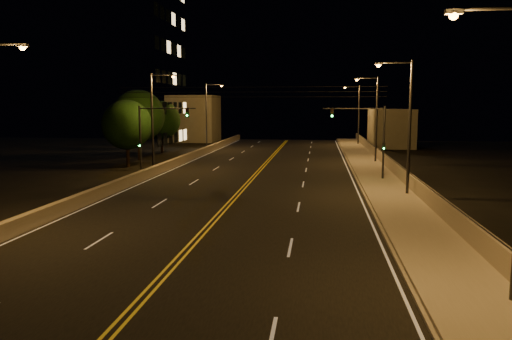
# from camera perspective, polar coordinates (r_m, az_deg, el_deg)

# --- Properties ---
(road) EXTENTS (18.00, 120.00, 0.02)m
(road) POSITION_cam_1_polar(r_m,az_deg,el_deg) (32.41, -3.07, -3.85)
(road) COLOR black
(road) RESTS_ON ground
(sidewalk) EXTENTS (3.60, 120.00, 0.30)m
(sidewalk) POSITION_cam_1_polar(r_m,az_deg,el_deg) (32.28, 16.19, -3.94)
(sidewalk) COLOR gray
(sidewalk) RESTS_ON ground
(curb) EXTENTS (0.14, 120.00, 0.15)m
(curb) POSITION_cam_1_polar(r_m,az_deg,el_deg) (32.05, 12.88, -4.04)
(curb) COLOR gray
(curb) RESTS_ON ground
(parapet_wall) EXTENTS (0.30, 120.00, 1.00)m
(parapet_wall) POSITION_cam_1_polar(r_m,az_deg,el_deg) (32.46, 19.12, -2.82)
(parapet_wall) COLOR gray
(parapet_wall) RESTS_ON sidewalk
(jersey_barrier) EXTENTS (0.45, 120.00, 0.86)m
(jersey_barrier) POSITION_cam_1_polar(r_m,az_deg,el_deg) (35.07, -17.79, -2.64)
(jersey_barrier) COLOR gray
(jersey_barrier) RESTS_ON ground
(distant_building_right) EXTENTS (6.00, 10.00, 5.70)m
(distant_building_right) POSITION_cam_1_polar(r_m,az_deg,el_deg) (78.61, 15.14, 4.65)
(distant_building_right) COLOR gray
(distant_building_right) RESTS_ON ground
(distant_building_left) EXTENTS (8.00, 8.00, 7.95)m
(distant_building_left) POSITION_cam_1_polar(r_m,az_deg,el_deg) (88.09, -7.10, 5.86)
(distant_building_left) COLOR gray
(distant_building_left) RESTS_ON ground
(parapet_rail) EXTENTS (0.06, 120.00, 0.06)m
(parapet_rail) POSITION_cam_1_polar(r_m,az_deg,el_deg) (32.38, 19.16, -1.90)
(parapet_rail) COLOR black
(parapet_rail) RESTS_ON parapet_wall
(lane_markings) EXTENTS (17.32, 116.00, 0.00)m
(lane_markings) POSITION_cam_1_polar(r_m,az_deg,el_deg) (32.33, -3.10, -3.86)
(lane_markings) COLOR silver
(lane_markings) RESTS_ON road
(streetlight_1) EXTENTS (2.55, 0.28, 9.32)m
(streetlight_1) POSITION_cam_1_polar(r_m,az_deg,el_deg) (35.42, 16.75, 5.54)
(streetlight_1) COLOR #2D2D33
(streetlight_1) RESTS_ON ground
(streetlight_2) EXTENTS (2.55, 0.28, 9.32)m
(streetlight_2) POSITION_cam_1_polar(r_m,az_deg,el_deg) (55.05, 13.36, 6.23)
(streetlight_2) COLOR #2D2D33
(streetlight_2) RESTS_ON ground
(streetlight_3) EXTENTS (2.55, 0.28, 9.32)m
(streetlight_3) POSITION_cam_1_polar(r_m,az_deg,el_deg) (79.51, 11.48, 6.60)
(streetlight_3) COLOR #2D2D33
(streetlight_3) RESTS_ON ground
(streetlight_5) EXTENTS (2.55, 0.28, 9.32)m
(streetlight_5) POSITION_cam_1_polar(r_m,az_deg,el_deg) (48.92, -11.49, 6.15)
(streetlight_5) COLOR #2D2D33
(streetlight_5) RESTS_ON ground
(streetlight_6) EXTENTS (2.55, 0.28, 9.32)m
(streetlight_6) POSITION_cam_1_polar(r_m,az_deg,el_deg) (71.40, -5.48, 6.64)
(streetlight_6) COLOR #2D2D33
(streetlight_6) RESTS_ON ground
(traffic_signal_right) EXTENTS (5.11, 0.31, 6.26)m
(traffic_signal_right) POSITION_cam_1_polar(r_m,az_deg,el_deg) (42.22, 13.09, 3.98)
(traffic_signal_right) COLOR #2D2D33
(traffic_signal_right) RESTS_ON ground
(traffic_signal_left) EXTENTS (5.11, 0.31, 6.26)m
(traffic_signal_left) POSITION_cam_1_polar(r_m,az_deg,el_deg) (44.43, -11.91, 4.18)
(traffic_signal_left) COLOR #2D2D33
(traffic_signal_left) RESTS_ON ground
(overhead_wires) EXTENTS (22.00, 0.03, 0.83)m
(overhead_wires) POSITION_cam_1_polar(r_m,az_deg,el_deg) (41.17, -0.77, 8.91)
(overhead_wires) COLOR black
(building_tower) EXTENTS (24.00, 15.00, 32.72)m
(building_tower) POSITION_cam_1_polar(r_m,az_deg,el_deg) (73.41, -18.98, 14.45)
(building_tower) COLOR gray
(building_tower) RESTS_ON ground
(tree_0) EXTENTS (5.07, 5.07, 6.87)m
(tree_0) POSITION_cam_1_polar(r_m,az_deg,el_deg) (52.76, -14.54, 5.02)
(tree_0) COLOR black
(tree_0) RESTS_ON ground
(tree_1) EXTENTS (5.97, 5.97, 8.09)m
(tree_1) POSITION_cam_1_polar(r_m,az_deg,el_deg) (59.12, -13.29, 6.05)
(tree_1) COLOR black
(tree_1) RESTS_ON ground
(tree_2) EXTENTS (5.07, 5.07, 6.87)m
(tree_2) POSITION_cam_1_polar(r_m,az_deg,el_deg) (67.87, -10.78, 5.62)
(tree_2) COLOR black
(tree_2) RESTS_ON ground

